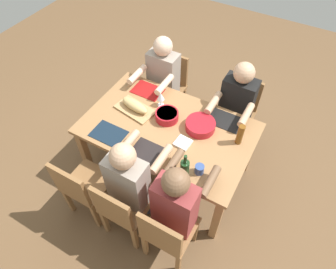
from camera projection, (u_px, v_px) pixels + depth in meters
ground_plane at (168, 169)px, 3.44m from camera, size 8.00×8.00×0.00m
dining_table at (168, 133)px, 2.93m from camera, size 1.63×1.02×0.74m
chair_near_right at (169, 84)px, 3.67m from camera, size 0.40×0.40×0.85m
diner_near_right at (162, 78)px, 3.41m from camera, size 0.41×0.53×1.20m
chair_far_center at (122, 209)px, 2.60m from camera, size 0.40×0.40×0.85m
diner_far_center at (131, 180)px, 2.54m from camera, size 0.41×0.53×1.20m
chair_far_left at (166, 233)px, 2.46m from camera, size 0.40×0.40×0.85m
diner_far_left at (177, 204)px, 2.40m from camera, size 0.41×0.53×1.20m
chair_near_left at (238, 109)px, 3.39m from camera, size 0.40×0.40×0.85m
diner_near_left at (235, 105)px, 3.12m from camera, size 0.41×0.53×1.20m
chair_far_right at (82, 187)px, 2.74m from camera, size 0.40×0.40×0.85m
serving_bowl_salad at (167, 115)px, 2.90m from camera, size 0.23×0.23×0.09m
serving_bowl_pasta at (200, 125)px, 2.82m from camera, size 0.29×0.29×0.08m
cutting_board at (135, 109)px, 3.01m from camera, size 0.43×0.28×0.02m
bread_loaf at (135, 106)px, 2.97m from camera, size 0.33×0.16×0.09m
wine_bottle at (185, 169)px, 2.43m from camera, size 0.08×0.08×0.29m
beer_bottle at (240, 135)px, 2.67m from camera, size 0.06×0.06×0.22m
wine_glass at (161, 97)px, 2.97m from camera, size 0.08×0.08×0.17m
placemat_near_right at (148, 90)px, 3.20m from camera, size 0.32×0.23×0.01m
placemat_far_center at (149, 152)px, 2.67m from camera, size 0.32×0.23×0.01m
cup_far_left at (199, 169)px, 2.51m from camera, size 0.08×0.08×0.09m
placemat_near_left at (225, 120)px, 2.92m from camera, size 0.32×0.23×0.01m
placemat_far_right at (109, 134)px, 2.81m from camera, size 0.32×0.23×0.01m
napkin_stack at (183, 143)px, 2.73m from camera, size 0.15×0.15×0.02m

